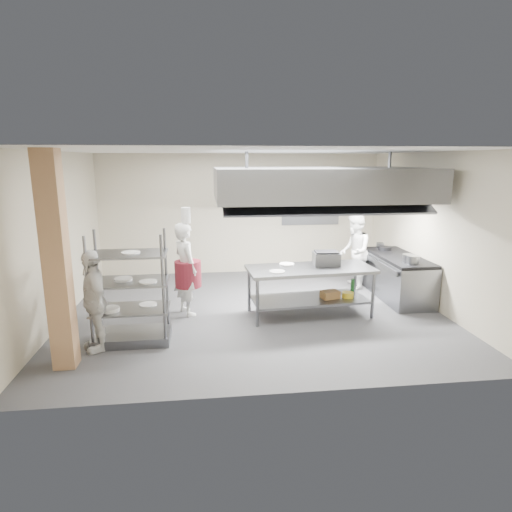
{
  "coord_description": "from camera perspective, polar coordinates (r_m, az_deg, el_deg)",
  "views": [
    {
      "loc": [
        -0.9,
        -7.75,
        2.86
      ],
      "look_at": [
        0.05,
        0.2,
        1.04
      ],
      "focal_mm": 30.0,
      "sensor_mm": 36.0,
      "label": 1
    }
  ],
  "objects": [
    {
      "name": "floor",
      "position": [
        8.31,
        -0.18,
        -7.34
      ],
      "size": [
        7.0,
        7.0,
        0.0
      ],
      "primitive_type": "plane",
      "color": "#2B2B2D",
      "rests_on": "ground"
    },
    {
      "name": "ceiling",
      "position": [
        7.8,
        -0.2,
        13.82
      ],
      "size": [
        7.0,
        7.0,
        0.0
      ],
      "primitive_type": "plane",
      "rotation": [
        3.14,
        0.0,
        0.0
      ],
      "color": "silver",
      "rests_on": "wall_back"
    },
    {
      "name": "wall_back",
      "position": [
        10.87,
        -2.03,
        5.59
      ],
      "size": [
        7.0,
        0.0,
        7.0
      ],
      "primitive_type": "plane",
      "rotation": [
        1.57,
        0.0,
        0.0
      ],
      "color": "#BAAE94",
      "rests_on": "ground"
    },
    {
      "name": "wall_left",
      "position": [
        8.29,
        -25.02,
        2.14
      ],
      "size": [
        0.0,
        6.0,
        6.0
      ],
      "primitive_type": "plane",
      "rotation": [
        1.57,
        0.0,
        1.57
      ],
      "color": "#BAAE94",
      "rests_on": "ground"
    },
    {
      "name": "wall_right",
      "position": [
        9.02,
        22.52,
        3.14
      ],
      "size": [
        0.0,
        6.0,
        6.0
      ],
      "primitive_type": "plane",
      "rotation": [
        1.57,
        0.0,
        -1.57
      ],
      "color": "#BAAE94",
      "rests_on": "ground"
    },
    {
      "name": "column",
      "position": [
        6.33,
        -25.05,
        -0.83
      ],
      "size": [
        0.3,
        0.3,
        3.0
      ],
      "primitive_type": "cube",
      "color": "tan",
      "rests_on": "floor"
    },
    {
      "name": "exhaust_hood",
      "position": [
        8.46,
        8.39,
        9.54
      ],
      "size": [
        4.0,
        2.5,
        0.6
      ],
      "primitive_type": "cube",
      "color": "gray",
      "rests_on": "ceiling"
    },
    {
      "name": "hood_strip_a",
      "position": [
        8.29,
        2.25,
        7.38
      ],
      "size": [
        1.6,
        0.12,
        0.04
      ],
      "primitive_type": "cube",
      "color": "white",
      "rests_on": "exhaust_hood"
    },
    {
      "name": "hood_strip_b",
      "position": [
        8.76,
        14.06,
        7.3
      ],
      "size": [
        1.6,
        0.12,
        0.04
      ],
      "primitive_type": "cube",
      "color": "white",
      "rests_on": "exhaust_hood"
    },
    {
      "name": "wall_shelf",
      "position": [
        11.01,
        7.46,
        5.58
      ],
      "size": [
        1.5,
        0.28,
        0.04
      ],
      "primitive_type": "cube",
      "color": "gray",
      "rests_on": "wall_back"
    },
    {
      "name": "island",
      "position": [
        8.06,
        7.17,
        -4.68
      ],
      "size": [
        2.38,
        1.13,
        0.91
      ],
      "primitive_type": null,
      "rotation": [
        0.0,
        0.0,
        0.08
      ],
      "color": "gray",
      "rests_on": "floor"
    },
    {
      "name": "island_worktop",
      "position": [
        7.94,
        7.25,
        -1.75
      ],
      "size": [
        2.38,
        1.13,
        0.06
      ],
      "primitive_type": "cube",
      "rotation": [
        0.0,
        0.0,
        0.08
      ],
      "color": "gray",
      "rests_on": "island"
    },
    {
      "name": "island_undershelf",
      "position": [
        8.1,
        7.14,
        -5.72
      ],
      "size": [
        2.19,
        1.02,
        0.04
      ],
      "primitive_type": "cube",
      "rotation": [
        0.0,
        0.0,
        0.08
      ],
      "color": "slate",
      "rests_on": "island"
    },
    {
      "name": "pass_rack",
      "position": [
        6.99,
        -16.48,
        -4.11
      ],
      "size": [
        1.19,
        0.7,
        1.78
      ],
      "primitive_type": null,
      "rotation": [
        0.0,
        0.0,
        0.0
      ],
      "color": "gray",
      "rests_on": "floor"
    },
    {
      "name": "cooking_range",
      "position": [
        9.48,
        18.29,
        -2.79
      ],
      "size": [
        0.8,
        2.0,
        0.84
      ],
      "primitive_type": "cube",
      "color": "gray",
      "rests_on": "floor"
    },
    {
      "name": "range_top",
      "position": [
        9.37,
        18.48,
        -0.14
      ],
      "size": [
        0.78,
        1.96,
        0.06
      ],
      "primitive_type": "cube",
      "color": "black",
      "rests_on": "cooking_range"
    },
    {
      "name": "chef_head",
      "position": [
        8.03,
        -9.37,
        -1.72
      ],
      "size": [
        0.66,
        0.76,
        1.74
      ],
      "primitive_type": "imported",
      "rotation": [
        0.0,
        0.0,
        2.05
      ],
      "color": "white",
      "rests_on": "floor"
    },
    {
      "name": "chef_line",
      "position": [
        9.76,
        12.98,
        0.55
      ],
      "size": [
        0.84,
        0.96,
        1.69
      ],
      "primitive_type": "imported",
      "rotation": [
        0.0,
        0.0,
        -1.84
      ],
      "color": "silver",
      "rests_on": "floor"
    },
    {
      "name": "chef_plating",
      "position": [
        6.91,
        -20.81,
        -5.57
      ],
      "size": [
        0.73,
        0.99,
        1.56
      ],
      "primitive_type": "imported",
      "rotation": [
        0.0,
        0.0,
        -1.13
      ],
      "color": "silver",
      "rests_on": "floor"
    },
    {
      "name": "griddle",
      "position": [
        8.17,
        9.34,
        -0.34
      ],
      "size": [
        0.5,
        0.4,
        0.23
      ],
      "primitive_type": "cube",
      "rotation": [
        0.0,
        0.0,
        -0.06
      ],
      "color": "gray",
      "rests_on": "island_worktop"
    },
    {
      "name": "wicker_basket",
      "position": [
        8.13,
        9.84,
        -5.08
      ],
      "size": [
        0.37,
        0.3,
        0.14
      ],
      "primitive_type": "cube",
      "rotation": [
        0.0,
        0.0,
        0.25
      ],
      "color": "#9A6C3D",
      "rests_on": "island_undershelf"
    },
    {
      "name": "stockpot",
      "position": [
        8.82,
        19.64,
        -0.28
      ],
      "size": [
        0.23,
        0.23,
        0.16
      ],
      "primitive_type": "cylinder",
      "color": "gray",
      "rests_on": "range_top"
    },
    {
      "name": "plate_stack",
      "position": [
        7.09,
        -16.32,
        -6.58
      ],
      "size": [
        0.28,
        0.28,
        0.05
      ],
      "primitive_type": "cylinder",
      "color": "white",
      "rests_on": "pass_rack"
    }
  ]
}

